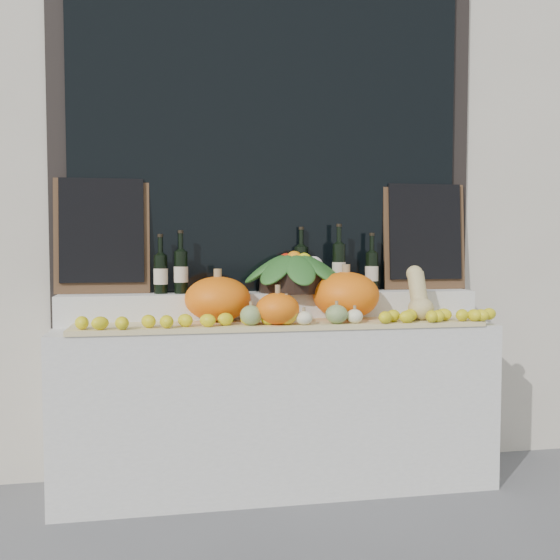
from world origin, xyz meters
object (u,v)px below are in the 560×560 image
object	(u,v)px
wine_bottle_tall	(301,268)
pumpkin_right	(346,295)
pumpkin_left	(218,299)
produce_bowl	(294,272)
butternut_squash	(419,296)

from	to	relation	value
wine_bottle_tall	pumpkin_right	bearing A→B (deg)	-50.19
pumpkin_right	wine_bottle_tall	distance (m)	0.34
pumpkin_left	pumpkin_right	distance (m)	0.69
pumpkin_left	wine_bottle_tall	distance (m)	0.56
pumpkin_left	produce_bowl	bearing A→B (deg)	19.38
butternut_squash	produce_bowl	xyz separation A→B (m)	(-0.62, 0.27, 0.12)
pumpkin_left	wine_bottle_tall	xyz separation A→B (m)	(0.49, 0.22, 0.15)
pumpkin_left	wine_bottle_tall	bearing A→B (deg)	24.00
pumpkin_left	butternut_squash	distance (m)	1.07
pumpkin_left	wine_bottle_tall	world-z (taller)	wine_bottle_tall
pumpkin_right	produce_bowl	size ratio (longest dim) A/B	0.60
pumpkin_right	produce_bowl	bearing A→B (deg)	145.70
produce_bowl	wine_bottle_tall	xyz separation A→B (m)	(0.05, 0.06, 0.02)
pumpkin_left	wine_bottle_tall	size ratio (longest dim) A/B	0.95
butternut_squash	wine_bottle_tall	size ratio (longest dim) A/B	0.79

